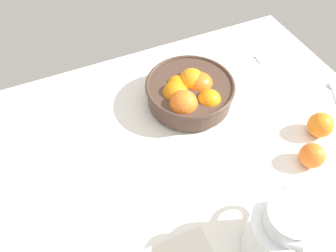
{
  "coord_description": "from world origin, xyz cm",
  "views": [
    {
      "loc": [
        -26.17,
        -51.97,
        80.3
      ],
      "look_at": [
        -1.94,
        2.21,
        6.66
      ],
      "focal_mm": 35.62,
      "sensor_mm": 36.0,
      "label": 1
    }
  ],
  "objects": [
    {
      "name": "ground_plane",
      "position": [
        0.0,
        0.0,
        -1.5
      ],
      "size": [
        129.28,
        88.85,
        3.0
      ],
      "primitive_type": "cube",
      "color": "white"
    },
    {
      "name": "fruit_bowl",
      "position": [
        10.3,
        13.11,
        5.2
      ],
      "size": [
        28.21,
        28.21,
        11.65
      ],
      "color": "#473328",
      "rests_on": "ground_plane"
    },
    {
      "name": "juice_pitcher",
      "position": [
        7.76,
        -36.94,
        7.17
      ],
      "size": [
        15.43,
        17.3,
        19.61
      ],
      "color": "white",
      "rests_on": "ground_plane"
    },
    {
      "name": "loose_orange_0",
      "position": [
        31.19,
        -21.33,
        3.52
      ],
      "size": [
        7.05,
        7.05,
        7.05
      ],
      "primitive_type": "sphere",
      "color": "orange",
      "rests_on": "ground_plane"
    },
    {
      "name": "loose_orange_2",
      "position": [
        40.41,
        -13.76,
        3.79
      ],
      "size": [
        7.58,
        7.58,
        7.58
      ],
      "primitive_type": "sphere",
      "color": "orange",
      "rests_on": "ground_plane"
    },
    {
      "name": "spoon",
      "position": [
        56.61,
        -3.36,
        0.43
      ],
      "size": [
        9.13,
        14.1,
        1.0
      ],
      "color": "silver",
      "rests_on": "ground_plane"
    },
    {
      "name": "herb_sprig_0",
      "position": [
        42.98,
        22.45,
        0.26
      ],
      "size": [
        0.92,
        5.23,
        0.81
      ],
      "color": "#397246",
      "rests_on": "ground_plane"
    }
  ]
}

